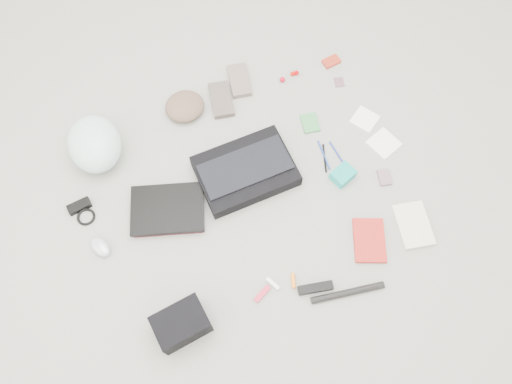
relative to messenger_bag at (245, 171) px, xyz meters
name	(u,v)px	position (x,y,z in m)	size (l,w,h in m)	color
ground_plane	(256,196)	(0.00, -0.12, -0.04)	(4.00, 4.00, 0.00)	gray
messenger_bag	(245,171)	(0.00, 0.00, 0.00)	(0.44, 0.31, 0.07)	black
bag_flap	(245,167)	(0.00, 0.00, 0.04)	(0.41, 0.19, 0.01)	black
laptop_sleeve	(168,210)	(-0.40, -0.03, -0.03)	(0.31, 0.23, 0.02)	#51131E
laptop	(167,209)	(-0.40, -0.03, 0.00)	(0.33, 0.24, 0.02)	black
bike_helmet	(95,144)	(-0.59, 0.39, 0.06)	(0.24, 0.30, 0.18)	#CBF1ED
beanie	(185,106)	(-0.13, 0.45, 0.00)	(0.20, 0.19, 0.07)	brown
mitten_left	(221,100)	(0.05, 0.43, -0.02)	(0.10, 0.20, 0.03)	brown
mitten_right	(239,81)	(0.18, 0.50, -0.02)	(0.10, 0.19, 0.03)	#736158
power_brick	(79,206)	(-0.76, 0.16, -0.02)	(0.10, 0.05, 0.03)	black
cable_coil	(86,217)	(-0.75, 0.10, -0.03)	(0.08, 0.08, 0.01)	black
mouse	(100,247)	(-0.73, -0.07, -0.02)	(0.07, 0.11, 0.04)	#B5B6C4
camera_bag	(181,324)	(-0.52, -0.54, 0.03)	(0.21, 0.15, 0.14)	black
multitool	(262,294)	(-0.16, -0.55, -0.03)	(0.09, 0.02, 0.01)	red
toiletry_tube_white	(273,284)	(-0.10, -0.53, -0.03)	(0.02, 0.02, 0.07)	white
toiletry_tube_orange	(293,281)	(-0.02, -0.55, -0.03)	(0.02, 0.02, 0.06)	orange
u_lock	(315,288)	(0.05, -0.62, -0.02)	(0.15, 0.04, 0.03)	black
bike_pump	(348,293)	(0.17, -0.69, -0.02)	(0.03, 0.03, 0.32)	black
book_red	(369,240)	(0.37, -0.53, -0.03)	(0.14, 0.20, 0.02)	red
book_white	(413,225)	(0.58, -0.54, -0.03)	(0.14, 0.21, 0.02)	beige
notepad	(310,123)	(0.40, 0.12, -0.03)	(0.08, 0.11, 0.01)	#3A8645
pen_blue	(324,155)	(0.38, -0.06, -0.03)	(0.01, 0.01, 0.16)	navy
pen_black	(325,158)	(0.38, -0.08, -0.03)	(0.01, 0.01, 0.15)	black
pen_navy	(338,154)	(0.45, -0.08, -0.03)	(0.01, 0.01, 0.15)	navy
accordion_wallet	(343,175)	(0.41, -0.20, -0.01)	(0.10, 0.08, 0.05)	#0FA698
card_deck	(384,177)	(0.59, -0.28, -0.03)	(0.06, 0.08, 0.02)	gray
napkin_top	(365,119)	(0.66, 0.04, -0.03)	(0.11, 0.11, 0.01)	white
napkin_bottom	(384,143)	(0.68, -0.12, -0.03)	(0.13, 0.13, 0.01)	white
lollipop_a	(282,80)	(0.39, 0.41, -0.02)	(0.03, 0.03, 0.03)	red
lollipop_b	(293,74)	(0.45, 0.42, -0.02)	(0.02, 0.02, 0.02)	#B41006
lollipop_c	(296,73)	(0.47, 0.42, -0.02)	(0.02, 0.02, 0.02)	#C40003
altoids_tin	(331,61)	(0.67, 0.41, -0.03)	(0.09, 0.06, 0.02)	#B5341F
stamp_sheet	(339,82)	(0.65, 0.28, -0.03)	(0.05, 0.06, 0.00)	#764C5C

